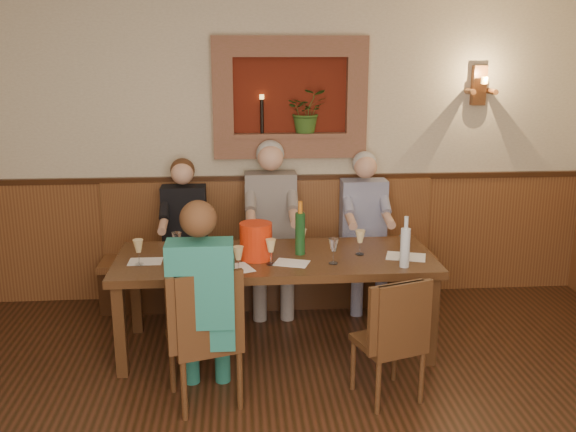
# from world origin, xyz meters

# --- Properties ---
(room_shell) EXTENTS (6.04, 6.04, 2.82)m
(room_shell) POSITION_xyz_m (0.00, 0.00, 1.89)
(room_shell) COLOR #C6B896
(room_shell) RESTS_ON ground
(wainscoting) EXTENTS (6.02, 6.02, 1.15)m
(wainscoting) POSITION_xyz_m (0.00, -0.00, 0.59)
(wainscoting) COLOR brown
(wainscoting) RESTS_ON ground
(wall_niche) EXTENTS (1.36, 0.30, 1.06)m
(wall_niche) POSITION_xyz_m (0.24, 2.94, 1.81)
(wall_niche) COLOR #5B190D
(wall_niche) RESTS_ON ground
(wall_sconce) EXTENTS (0.25, 0.20, 0.35)m
(wall_sconce) POSITION_xyz_m (1.90, 2.93, 1.94)
(wall_sconce) COLOR brown
(wall_sconce) RESTS_ON ground
(dining_table) EXTENTS (2.40, 0.90, 0.75)m
(dining_table) POSITION_xyz_m (0.00, 1.85, 0.68)
(dining_table) COLOR #392111
(dining_table) RESTS_ON ground
(bench) EXTENTS (3.00, 0.45, 1.11)m
(bench) POSITION_xyz_m (0.00, 2.79, 0.33)
(bench) COLOR #381E0F
(bench) RESTS_ON ground
(chair_near_left) EXTENTS (0.53, 0.53, 0.96)m
(chair_near_left) POSITION_xyz_m (-0.51, 1.09, 0.28)
(chair_near_left) COLOR #392111
(chair_near_left) RESTS_ON ground
(chair_near_right) EXTENTS (0.49, 0.49, 0.87)m
(chair_near_right) POSITION_xyz_m (0.70, 1.05, 0.25)
(chair_near_right) COLOR #392111
(chair_near_right) RESTS_ON ground
(person_bench_left) EXTENTS (0.39, 0.48, 1.35)m
(person_bench_left) POSITION_xyz_m (-0.75, 2.69, 0.56)
(person_bench_left) COLOR black
(person_bench_left) RESTS_ON ground
(person_bench_mid) EXTENTS (0.45, 0.55, 1.50)m
(person_bench_mid) POSITION_xyz_m (0.01, 2.69, 0.62)
(person_bench_mid) COLOR #5B5653
(person_bench_mid) RESTS_ON ground
(person_bench_right) EXTENTS (0.41, 0.50, 1.39)m
(person_bench_right) POSITION_xyz_m (0.85, 2.69, 0.57)
(person_bench_right) COLOR navy
(person_bench_right) RESTS_ON ground
(person_chair_front) EXTENTS (0.41, 0.50, 1.40)m
(person_chair_front) POSITION_xyz_m (-0.51, 1.07, 0.58)
(person_chair_front) COLOR #1C5A63
(person_chair_front) RESTS_ON ground
(spittoon_bucket) EXTENTS (0.28, 0.28, 0.28)m
(spittoon_bucket) POSITION_xyz_m (-0.15, 1.80, 0.89)
(spittoon_bucket) COLOR red
(spittoon_bucket) RESTS_ON dining_table
(wine_bottle_green_a) EXTENTS (0.08, 0.08, 0.41)m
(wine_bottle_green_a) POSITION_xyz_m (0.19, 1.89, 0.92)
(wine_bottle_green_a) COLOR #19471E
(wine_bottle_green_a) RESTS_ON dining_table
(wine_bottle_green_b) EXTENTS (0.09, 0.09, 0.40)m
(wine_bottle_green_b) POSITION_xyz_m (-0.58, 1.93, 0.91)
(wine_bottle_green_b) COLOR #19471E
(wine_bottle_green_b) RESTS_ON dining_table
(water_bottle) EXTENTS (0.09, 0.09, 0.38)m
(water_bottle) POSITION_xyz_m (0.91, 1.54, 0.90)
(water_bottle) COLOR silver
(water_bottle) RESTS_ON dining_table
(tasting_sheet_a) EXTENTS (0.24, 0.18, 0.00)m
(tasting_sheet_a) POSITION_xyz_m (-0.96, 1.80, 0.75)
(tasting_sheet_a) COLOR white
(tasting_sheet_a) RESTS_ON dining_table
(tasting_sheet_b) EXTENTS (0.29, 0.25, 0.00)m
(tasting_sheet_b) POSITION_xyz_m (0.11, 1.68, 0.75)
(tasting_sheet_b) COLOR white
(tasting_sheet_b) RESTS_ON dining_table
(tasting_sheet_c) EXTENTS (0.34, 0.28, 0.00)m
(tasting_sheet_c) POSITION_xyz_m (0.98, 1.76, 0.75)
(tasting_sheet_c) COLOR white
(tasting_sheet_c) RESTS_ON dining_table
(tasting_sheet_d) EXTENTS (0.38, 0.32, 0.00)m
(tasting_sheet_d) POSITION_xyz_m (-0.34, 1.57, 0.75)
(tasting_sheet_d) COLOR white
(tasting_sheet_d) RESTS_ON dining_table
(wine_glass_0) EXTENTS (0.08, 0.08, 0.19)m
(wine_glass_0) POSITION_xyz_m (-0.28, 1.51, 0.85)
(wine_glass_0) COLOR #ECD18D
(wine_glass_0) RESTS_ON dining_table
(wine_glass_1) EXTENTS (0.08, 0.08, 0.19)m
(wine_glass_1) POSITION_xyz_m (-1.00, 1.73, 0.85)
(wine_glass_1) COLOR #ECD18D
(wine_glass_1) RESTS_ON dining_table
(wine_glass_2) EXTENTS (0.08, 0.08, 0.19)m
(wine_glass_2) POSITION_xyz_m (-0.59, 1.68, 0.85)
(wine_glass_2) COLOR #ECD18D
(wine_glass_2) RESTS_ON dining_table
(wine_glass_3) EXTENTS (0.08, 0.08, 0.19)m
(wine_glass_3) POSITION_xyz_m (-0.23, 1.91, 0.85)
(wine_glass_3) COLOR white
(wine_glass_3) RESTS_ON dining_table
(wine_glass_4) EXTENTS (0.08, 0.08, 0.19)m
(wine_glass_4) POSITION_xyz_m (0.94, 1.68, 0.85)
(wine_glass_4) COLOR white
(wine_glass_4) RESTS_ON dining_table
(wine_glass_5) EXTENTS (0.08, 0.08, 0.19)m
(wine_glass_5) POSITION_xyz_m (0.64, 1.84, 0.85)
(wine_glass_5) COLOR #ECD18D
(wine_glass_5) RESTS_ON dining_table
(wine_glass_6) EXTENTS (0.08, 0.08, 0.19)m
(wine_glass_6) POSITION_xyz_m (-0.74, 1.89, 0.85)
(wine_glass_6) COLOR white
(wine_glass_6) RESTS_ON dining_table
(wine_glass_7) EXTENTS (0.08, 0.08, 0.19)m
(wine_glass_7) POSITION_xyz_m (0.41, 1.65, 0.85)
(wine_glass_7) COLOR white
(wine_glass_7) RESTS_ON dining_table
(wine_glass_8) EXTENTS (0.08, 0.08, 0.19)m
(wine_glass_8) POSITION_xyz_m (-0.04, 1.66, 0.85)
(wine_glass_8) COLOR #ECD18D
(wine_glass_8) RESTS_ON dining_table
(wine_glass_9) EXTENTS (0.08, 0.08, 0.19)m
(wine_glass_9) POSITION_xyz_m (0.21, 1.92, 0.85)
(wine_glass_9) COLOR #ECD18D
(wine_glass_9) RESTS_ON dining_table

